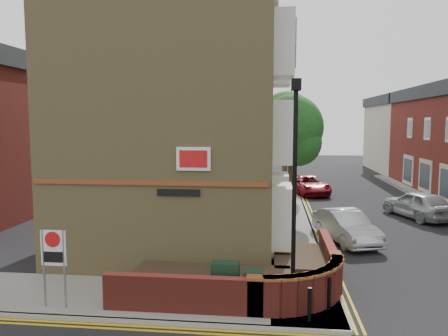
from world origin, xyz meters
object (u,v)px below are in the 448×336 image
lamppost (294,194)px  zone_sign (54,254)px  utility_cabinet_large (225,283)px  silver_car_near (346,226)px

lamppost → zone_sign: 6.85m
utility_cabinet_large → lamppost: bearing=-3.0°
lamppost → silver_car_near: (2.66, 7.49, -2.65)m
utility_cabinet_large → silver_car_near: silver_car_near is taller
utility_cabinet_large → silver_car_near: 8.69m
silver_car_near → zone_sign: bearing=-156.0°
utility_cabinet_large → silver_car_near: (4.56, 7.39, -0.02)m
lamppost → utility_cabinet_large: (-1.90, 0.10, -2.62)m
utility_cabinet_large → silver_car_near: size_ratio=0.28×
lamppost → utility_cabinet_large: 3.24m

